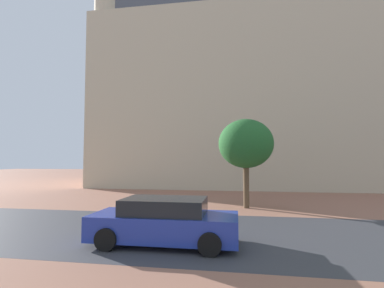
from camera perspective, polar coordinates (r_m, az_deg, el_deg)
ground_plane at (r=10.99m, az=0.29°, el=-16.77°), size 120.00×120.00×0.00m
street_asphalt_strip at (r=10.33m, az=-0.32°, el=-17.64°), size 120.00×6.59×0.00m
landmark_building at (r=30.94m, az=9.11°, el=10.64°), size 28.09×14.02×31.01m
car_blue at (r=8.90m, az=-5.63°, el=-15.52°), size 4.46×1.99×1.39m
tree_curb_far at (r=15.35m, az=10.94°, el=0.01°), size 2.95×2.95×4.77m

